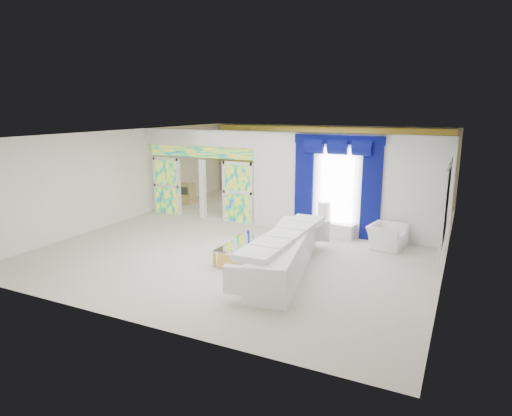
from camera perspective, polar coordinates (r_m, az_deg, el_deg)
The scene contains 22 objects.
floor at distance 13.19m, azimuth 1.10°, elevation -3.48°, with size 12.00×12.00×0.00m, color #B7AF9E.
dividing_wall at distance 13.08m, azimuth 11.59°, elevation 2.86°, with size 5.70×0.18×3.00m, color white.
dividing_header at distance 14.94m, azimuth -7.31°, elevation 8.98°, with size 4.30×0.18×0.55m, color white.
stained_panel_left at distance 15.97m, azimuth -11.43°, elevation 2.84°, with size 0.95×0.04×2.00m, color #994C3F.
stained_panel_right at distance 14.44m, azimuth -2.36°, elevation 2.03°, with size 0.95×0.04×2.00m, color #994C3F.
stained_transom at distance 14.98m, azimuth -7.26°, elevation 7.17°, with size 4.00×0.05×0.35m, color #994C3F.
window_pane at distance 13.05m, azimuth 10.40°, elevation 2.67°, with size 1.00×0.02×2.30m, color white.
blue_drape_left at distance 13.33m, azimuth 6.22°, elevation 2.80°, with size 0.55×0.10×2.80m, color #06034A.
blue_drape_right at distance 12.81m, azimuth 14.67°, elevation 2.04°, with size 0.55×0.10×2.80m, color #06034A.
blue_pelmet at distance 12.86m, azimuth 10.62°, elevation 8.67°, with size 2.60×0.12×0.25m, color #06034A.
wall_mirror at distance 10.73m, azimuth 23.42°, elevation 0.15°, with size 0.04×2.70×1.90m, color white.
gold_curtains at distance 18.32m, azimuth 8.90°, elevation 5.79°, with size 9.70×0.12×2.90m, color #B57D2B.
white_sofa at distance 10.29m, azimuth 3.81°, elevation -5.98°, with size 0.89×4.16×0.79m, color white.
coffee_table at distance 11.15m, azimuth -2.09°, elevation -5.55°, with size 0.58×1.73×0.38m, color gold.
console_table at distance 13.20m, azimuth 9.97°, elevation -2.74°, with size 1.25×0.39×0.42m, color white.
table_lamp at distance 13.15m, azimuth 8.80°, elevation -0.50°, with size 0.36×0.36×0.58m, color silver.
armchair at distance 12.43m, azimuth 16.56°, elevation -3.52°, with size 0.99×0.87×0.65m, color white.
grand_piano at distance 16.22m, azimuth 0.30°, elevation 1.25°, with size 1.34×1.76×0.89m, color black.
piano_bench at distance 14.89m, azimuth -2.35°, elevation -1.01°, with size 0.86×0.34×0.29m, color black.
tv_console at distance 17.63m, azimuth -8.98°, elevation 1.87°, with size 0.54×0.50×0.79m, color #A48652.
chandelier at distance 16.75m, azimuth -1.17°, elevation 9.24°, with size 0.60×0.60×0.60m, color gold.
decanters at distance 11.17m, azimuth -1.78°, elevation -4.06°, with size 0.13×0.89×0.18m.
Camera 1 is at (5.28, -11.50, 3.72)m, focal length 30.98 mm.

